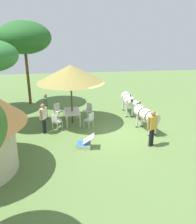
% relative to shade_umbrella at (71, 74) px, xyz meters
% --- Properties ---
extents(ground_plane, '(36.00, 36.00, 0.00)m').
position_rel_shade_umbrella_xyz_m(ground_plane, '(-1.70, -2.10, -2.92)').
color(ground_plane, '#5F7E41').
extents(shade_umbrella, '(3.79, 3.79, 3.40)m').
position_rel_shade_umbrella_xyz_m(shade_umbrella, '(0.00, 0.00, 0.00)').
color(shade_umbrella, brown).
rests_on(shade_umbrella, ground_plane).
extents(patio_dining_table, '(1.52, 0.94, 0.74)m').
position_rel_shade_umbrella_xyz_m(patio_dining_table, '(-0.00, -0.00, -2.26)').
color(patio_dining_table, white).
rests_on(patio_dining_table, ground_plane).
extents(patio_chair_near_hut, '(0.60, 0.60, 0.90)m').
position_rel_shade_umbrella_xyz_m(patio_chair_near_hut, '(0.77, -1.01, -2.40)').
color(patio_chair_near_hut, silver).
rests_on(patio_chair_near_hut, ground_plane).
extents(patio_chair_east_end, '(0.61, 0.61, 0.90)m').
position_rel_shade_umbrella_xyz_m(patio_chair_east_end, '(0.95, 0.84, -2.40)').
color(patio_chair_east_end, silver).
rests_on(patio_chair_east_end, ground_plane).
extents(patio_chair_west_end, '(0.61, 0.61, 0.90)m').
position_rel_shade_umbrella_xyz_m(patio_chair_west_end, '(-0.89, 0.91, -2.40)').
color(patio_chair_west_end, silver).
rests_on(patio_chair_west_end, ground_plane).
extents(patio_chair_near_lawn, '(0.61, 0.61, 0.90)m').
position_rel_shade_umbrella_xyz_m(patio_chair_near_lawn, '(-0.86, -0.93, -2.40)').
color(patio_chair_near_lawn, silver).
rests_on(patio_chair_near_lawn, ground_plane).
extents(guest_beside_umbrella, '(0.54, 0.38, 1.64)m').
position_rel_shade_umbrella_xyz_m(guest_beside_umbrella, '(-1.23, 1.52, -1.94)').
color(guest_beside_umbrella, black).
rests_on(guest_beside_umbrella, ground_plane).
extents(guest_behind_table, '(0.56, 0.24, 1.57)m').
position_rel_shade_umbrella_xyz_m(guest_behind_table, '(0.94, 1.55, -1.97)').
color(guest_behind_table, black).
rests_on(guest_behind_table, ground_plane).
extents(standing_watcher, '(0.44, 0.56, 1.77)m').
position_rel_shade_umbrella_xyz_m(standing_watcher, '(-3.39, -3.59, -1.85)').
color(standing_watcher, black).
rests_on(standing_watcher, ground_plane).
extents(striped_lounge_chair, '(0.65, 0.87, 0.64)m').
position_rel_shade_umbrella_xyz_m(striped_lounge_chair, '(-3.16, -0.49, -2.66)').
color(striped_lounge_chair, blue).
rests_on(striped_lounge_chair, ground_plane).
extents(zebra_nearest_camera, '(2.24, 1.02, 1.45)m').
position_rel_shade_umbrella_xyz_m(zebra_nearest_camera, '(-1.65, -3.88, -2.00)').
color(zebra_nearest_camera, silver).
rests_on(zebra_nearest_camera, ground_plane).
extents(zebra_by_umbrella, '(2.35, 0.74, 1.47)m').
position_rel_shade_umbrella_xyz_m(zebra_by_umbrella, '(1.06, -3.61, -1.99)').
color(zebra_by_umbrella, silver).
rests_on(zebra_by_umbrella, ground_plane).
extents(acacia_tree_far_lawn, '(3.64, 3.64, 5.76)m').
position_rel_shade_umbrella_xyz_m(acacia_tree_far_lawn, '(4.15, 2.93, 1.73)').
color(acacia_tree_far_lawn, brown).
rests_on(acacia_tree_far_lawn, ground_plane).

